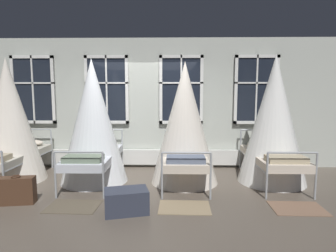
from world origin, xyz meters
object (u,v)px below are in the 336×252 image
(suitcase_dark, at_px, (17,190))
(cot_second, at_px, (93,123))
(cot_third, at_px, (185,125))
(travel_trunk, at_px, (126,201))
(cot_fourth, at_px, (274,122))
(cot_first, at_px, (9,122))

(suitcase_dark, bearing_deg, cot_second, 44.75)
(cot_third, distance_m, travel_trunk, 2.02)
(cot_third, bearing_deg, cot_fourth, -88.42)
(cot_first, xyz_separation_m, cot_fourth, (5.29, 0.01, 0.02))
(cot_fourth, bearing_deg, cot_first, 90.25)
(cot_fourth, height_order, suitcase_dark, cot_fourth)
(cot_second, xyz_separation_m, cot_fourth, (3.59, 0.03, 0.04))
(cot_first, height_order, suitcase_dark, cot_first)
(cot_first, relative_size, cot_fourth, 0.98)
(cot_third, height_order, travel_trunk, cot_third)
(suitcase_dark, distance_m, travel_trunk, 1.85)
(cot_fourth, distance_m, suitcase_dark, 4.79)
(cot_second, height_order, cot_fourth, cot_fourth)
(suitcase_dark, bearing_deg, cot_first, 114.26)
(cot_second, distance_m, travel_trunk, 2.03)
(cot_third, xyz_separation_m, suitcase_dark, (-2.75, -1.21, -0.93))
(cot_second, relative_size, suitcase_dark, 4.23)
(cot_third, relative_size, suitcase_dark, 4.11)
(suitcase_dark, bearing_deg, travel_trunk, -17.33)
(cot_third, distance_m, cot_fourth, 1.76)
(cot_third, xyz_separation_m, travel_trunk, (-0.92, -1.51, -0.98))
(travel_trunk, bearing_deg, suitcase_dark, 170.73)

